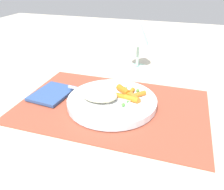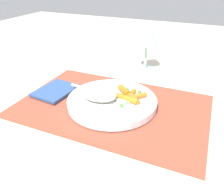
{
  "view_description": "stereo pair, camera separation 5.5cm",
  "coord_description": "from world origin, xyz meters",
  "px_view_note": "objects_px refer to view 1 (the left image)",
  "views": [
    {
      "loc": [
        0.16,
        -0.5,
        0.33
      ],
      "look_at": [
        0.0,
        0.0,
        0.03
      ],
      "focal_mm": 36.7,
      "sensor_mm": 36.0,
      "label": 1
    },
    {
      "loc": [
        0.21,
        -0.48,
        0.33
      ],
      "look_at": [
        0.0,
        0.0,
        0.03
      ],
      "focal_mm": 36.7,
      "sensor_mm": 36.0,
      "label": 2
    }
  ],
  "objects_px": {
    "wine_glass": "(139,34)",
    "plate": "(112,101)",
    "napkin": "(52,94)",
    "carrot_portion": "(128,95)",
    "rice_mound": "(99,95)",
    "fork": "(104,95)"
  },
  "relations": [
    {
      "from": "wine_glass",
      "to": "plate",
      "type": "bearing_deg",
      "value": -91.01
    },
    {
      "from": "napkin",
      "to": "fork",
      "type": "bearing_deg",
      "value": 2.11
    },
    {
      "from": "plate",
      "to": "wine_glass",
      "type": "distance_m",
      "value": 0.32
    },
    {
      "from": "plate",
      "to": "wine_glass",
      "type": "height_order",
      "value": "wine_glass"
    },
    {
      "from": "napkin",
      "to": "rice_mound",
      "type": "bearing_deg",
      "value": -5.03
    },
    {
      "from": "wine_glass",
      "to": "fork",
      "type": "bearing_deg",
      "value": -95.53
    },
    {
      "from": "plate",
      "to": "carrot_portion",
      "type": "distance_m",
      "value": 0.05
    },
    {
      "from": "rice_mound",
      "to": "carrot_portion",
      "type": "relative_size",
      "value": 0.99
    },
    {
      "from": "carrot_portion",
      "to": "plate",
      "type": "bearing_deg",
      "value": -152.88
    },
    {
      "from": "napkin",
      "to": "plate",
      "type": "bearing_deg",
      "value": 0.6
    },
    {
      "from": "rice_mound",
      "to": "carrot_portion",
      "type": "xyz_separation_m",
      "value": [
        0.07,
        0.03,
        -0.01
      ]
    },
    {
      "from": "wine_glass",
      "to": "carrot_portion",
      "type": "bearing_deg",
      "value": -83.32
    },
    {
      "from": "plate",
      "to": "wine_glass",
      "type": "bearing_deg",
      "value": 88.99
    },
    {
      "from": "wine_glass",
      "to": "napkin",
      "type": "distance_m",
      "value": 0.37
    },
    {
      "from": "fork",
      "to": "carrot_portion",
      "type": "bearing_deg",
      "value": 14.18
    },
    {
      "from": "plate",
      "to": "fork",
      "type": "height_order",
      "value": "fork"
    },
    {
      "from": "carrot_portion",
      "to": "napkin",
      "type": "distance_m",
      "value": 0.22
    },
    {
      "from": "carrot_portion",
      "to": "napkin",
      "type": "xyz_separation_m",
      "value": [
        -0.22,
        -0.02,
        -0.02
      ]
    },
    {
      "from": "carrot_portion",
      "to": "wine_glass",
      "type": "bearing_deg",
      "value": 96.68
    },
    {
      "from": "wine_glass",
      "to": "napkin",
      "type": "bearing_deg",
      "value": -122.05
    },
    {
      "from": "rice_mound",
      "to": "wine_glass",
      "type": "xyz_separation_m",
      "value": [
        0.04,
        0.31,
        0.09
      ]
    },
    {
      "from": "carrot_portion",
      "to": "wine_glass",
      "type": "xyz_separation_m",
      "value": [
        -0.03,
        0.28,
        0.09
      ]
    }
  ]
}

